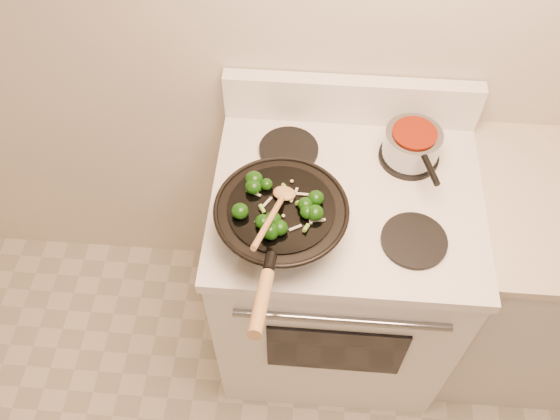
{
  "coord_description": "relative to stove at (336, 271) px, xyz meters",
  "views": [
    {
      "loc": [
        -0.29,
        0.13,
        2.27
      ],
      "look_at": [
        -0.36,
        1.03,
        1.01
      ],
      "focal_mm": 38.0,
      "sensor_mm": 36.0,
      "label": 1
    }
  ],
  "objects": [
    {
      "name": "wooden_spoon",
      "position": [
        -0.19,
        -0.18,
        0.61
      ],
      "size": [
        0.1,
        0.27,
        0.11
      ],
      "color": "#AA7843",
      "rests_on": "wok"
    },
    {
      "name": "stirfry",
      "position": [
        -0.19,
        -0.17,
        0.59
      ],
      "size": [
        0.24,
        0.21,
        0.04
      ],
      "color": "#0F3508",
      "rests_on": "wok"
    },
    {
      "name": "wok",
      "position": [
        -0.18,
        -0.16,
        0.52
      ],
      "size": [
        0.35,
        0.59,
        0.23
      ],
      "color": "black",
      "rests_on": "stove"
    },
    {
      "name": "stove",
      "position": [
        0.0,
        0.0,
        0.0
      ],
      "size": [
        0.78,
        0.67,
        1.08
      ],
      "color": "white",
      "rests_on": "ground"
    },
    {
      "name": "counter_unit",
      "position": [
        0.78,
        0.03,
        -0.01
      ],
      "size": [
        0.86,
        0.62,
        0.91
      ],
      "color": "silver",
      "rests_on": "ground"
    },
    {
      "name": "saucepan",
      "position": [
        0.18,
        0.15,
        0.51
      ],
      "size": [
        0.17,
        0.26,
        0.1
      ],
      "color": "gray",
      "rests_on": "stove"
    }
  ]
}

